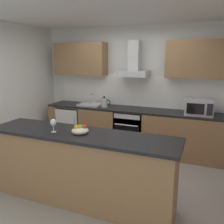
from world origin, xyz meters
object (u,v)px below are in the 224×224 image
object	(u,v)px
oven	(131,129)
range_hood	(134,65)
microwave	(199,107)
kettle	(104,102)
refrigerator	(73,124)
fruit_bowl	(80,130)
wine_glass	(53,123)
sink	(91,104)

from	to	relation	value
oven	range_hood	xyz separation A→B (m)	(0.00, 0.13, 1.33)
microwave	oven	bearing A→B (deg)	178.80
microwave	range_hood	size ratio (longest dim) A/B	0.69
oven	kettle	world-z (taller)	kettle
refrigerator	range_hood	xyz separation A→B (m)	(1.41, 0.13, 1.36)
range_hood	fruit_bowl	world-z (taller)	range_hood
kettle	wine_glass	xyz separation A→B (m)	(0.21, -2.11, 0.11)
refrigerator	kettle	size ratio (longest dim) A/B	2.94
oven	sink	bearing A→B (deg)	179.33
microwave	fruit_bowl	world-z (taller)	microwave
oven	microwave	world-z (taller)	microwave
sink	kettle	distance (m)	0.36
kettle	fruit_bowl	bearing A→B (deg)	-74.61
range_hood	fruit_bowl	size ratio (longest dim) A/B	3.27
oven	refrigerator	bearing A→B (deg)	-179.89
wine_glass	range_hood	bearing A→B (deg)	80.38
sink	fruit_bowl	xyz separation A→B (m)	(0.91, -2.07, 0.11)
fruit_bowl	wine_glass	bearing A→B (deg)	-166.88
refrigerator	fruit_bowl	distance (m)	2.55
refrigerator	kettle	world-z (taller)	kettle
wine_glass	kettle	bearing A→B (deg)	95.68
refrigerator	fruit_bowl	world-z (taller)	fruit_bowl
oven	kettle	distance (m)	0.81
oven	refrigerator	xyz separation A→B (m)	(-1.41, -0.00, -0.03)
oven	sink	size ratio (longest dim) A/B	1.60
refrigerator	range_hood	world-z (taller)	range_hood
oven	wine_glass	size ratio (longest dim) A/B	4.50
oven	range_hood	size ratio (longest dim) A/B	1.11
fruit_bowl	refrigerator	bearing A→B (deg)	123.76
oven	fruit_bowl	xyz separation A→B (m)	(-0.04, -2.06, 0.58)
microwave	kettle	bearing A→B (deg)	-179.83
oven	fruit_bowl	world-z (taller)	fruit_bowl
microwave	wine_glass	world-z (taller)	microwave
microwave	wine_glass	xyz separation A→B (m)	(-1.71, -2.11, 0.06)
oven	refrigerator	size ratio (longest dim) A/B	0.94
kettle	fruit_bowl	xyz separation A→B (m)	(0.56, -2.03, 0.03)
refrigerator	fruit_bowl	xyz separation A→B (m)	(1.38, -2.06, 0.61)
microwave	fruit_bowl	bearing A→B (deg)	-123.82
refrigerator	range_hood	bearing A→B (deg)	5.35
wine_glass	oven	bearing A→B (deg)	79.81
refrigerator	wine_glass	distance (m)	2.47
kettle	fruit_bowl	size ratio (longest dim) A/B	1.31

